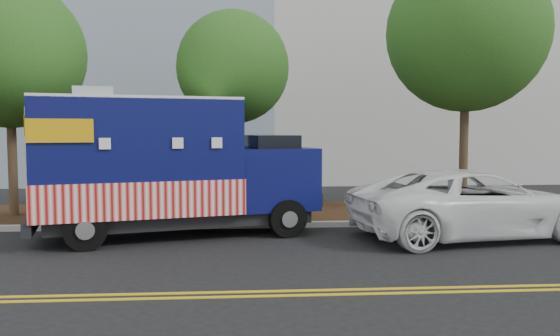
{
  "coord_description": "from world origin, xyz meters",
  "views": [
    {
      "loc": [
        0.43,
        -13.18,
        2.64
      ],
      "look_at": [
        1.43,
        0.6,
        1.67
      ],
      "focal_mm": 35.0,
      "sensor_mm": 36.0,
      "label": 1
    }
  ],
  "objects": [
    {
      "name": "centerline_near",
      "position": [
        0.0,
        -4.45,
        0.01
      ],
      "size": [
        120.0,
        0.1,
        0.01
      ],
      "primitive_type": "cube",
      "color": "gold",
      "rests_on": "ground"
    },
    {
      "name": "tree_a",
      "position": [
        -6.2,
        3.19,
        4.82
      ],
      "size": [
        4.29,
        4.29,
        6.98
      ],
      "color": "#38281C",
      "rests_on": "ground"
    },
    {
      "name": "sign_post",
      "position": [
        -1.57,
        1.71,
        1.2
      ],
      "size": [
        0.06,
        0.06,
        2.4
      ],
      "primitive_type": "cube",
      "color": "#473828",
      "rests_on": "ground"
    },
    {
      "name": "tree_c",
      "position": [
        7.16,
        2.85,
        5.53
      ],
      "size": [
        4.73,
        4.73,
        7.91
      ],
      "color": "#38281C",
      "rests_on": "ground"
    },
    {
      "name": "curb",
      "position": [
        0.0,
        1.4,
        0.07
      ],
      "size": [
        120.0,
        0.18,
        0.15
      ],
      "primitive_type": "cube",
      "color": "#9E9E99",
      "rests_on": "ground"
    },
    {
      "name": "mulch_strip",
      "position": [
        0.0,
        3.5,
        0.07
      ],
      "size": [
        120.0,
        4.0,
        0.15
      ],
      "primitive_type": "cube",
      "color": "black",
      "rests_on": "ground"
    },
    {
      "name": "tree_b",
      "position": [
        0.21,
        3.43,
        4.5
      ],
      "size": [
        3.39,
        3.39,
        6.22
      ],
      "color": "#38281C",
      "rests_on": "ground"
    },
    {
      "name": "centerline_far",
      "position": [
        0.0,
        -4.7,
        0.01
      ],
      "size": [
        120.0,
        0.1,
        0.01
      ],
      "primitive_type": "cube",
      "color": "gold",
      "rests_on": "ground"
    },
    {
      "name": "white_car",
      "position": [
        6.12,
        -0.31,
        0.84
      ],
      "size": [
        6.4,
        3.69,
        1.68
      ],
      "primitive_type": "imported",
      "rotation": [
        0.0,
        0.0,
        1.73
      ],
      "color": "white",
      "rests_on": "ground"
    },
    {
      "name": "ground",
      "position": [
        0.0,
        0.0,
        0.0
      ],
      "size": [
        120.0,
        120.0,
        0.0
      ],
      "primitive_type": "plane",
      "color": "black",
      "rests_on": "ground"
    },
    {
      "name": "food_truck",
      "position": [
        -1.48,
        0.46,
        1.65
      ],
      "size": [
        7.3,
        4.13,
        3.64
      ],
      "rotation": [
        0.0,
        0.0,
        0.25
      ],
      "color": "black",
      "rests_on": "ground"
    }
  ]
}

